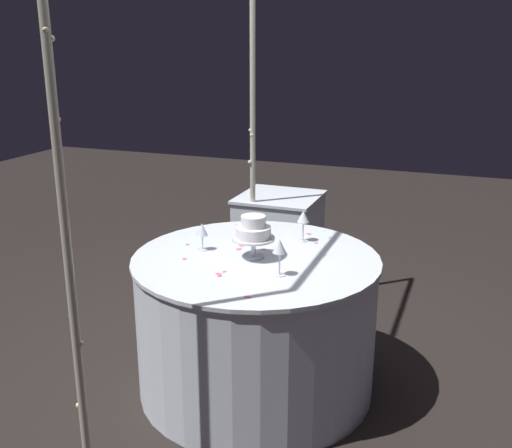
{
  "coord_description": "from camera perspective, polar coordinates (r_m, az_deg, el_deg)",
  "views": [
    {
      "loc": [
        -2.69,
        -1.02,
        1.81
      ],
      "look_at": [
        0.0,
        0.0,
        0.93
      ],
      "focal_mm": 41.88,
      "sensor_mm": 36.0,
      "label": 1
    }
  ],
  "objects": [
    {
      "name": "ground_plane",
      "position": [
        3.4,
        0.0,
        -15.11
      ],
      "size": [
        12.0,
        12.0,
        0.0
      ],
      "primitive_type": "plane",
      "color": "black"
    },
    {
      "name": "rose_petal_1",
      "position": [
        3.18,
        -1.67,
        -2.4
      ],
      "size": [
        0.05,
        0.04,
        0.0
      ],
      "primitive_type": "ellipsoid",
      "rotation": [
        0.0,
        0.0,
        2.64
      ],
      "color": "#EA6B84",
      "rests_on": "main_table"
    },
    {
      "name": "rose_petal_5",
      "position": [
        3.17,
        0.84,
        -2.44
      ],
      "size": [
        0.03,
        0.03,
        0.0
      ],
      "primitive_type": "ellipsoid",
      "rotation": [
        0.0,
        0.0,
        1.81
      ],
      "color": "#EA6B84",
      "rests_on": "main_table"
    },
    {
      "name": "decorative_arch",
      "position": [
        3.05,
        -7.04,
        12.26
      ],
      "size": [
        1.98,
        0.06,
        2.45
      ],
      "color": "#B7B29E",
      "rests_on": "ground"
    },
    {
      "name": "rose_petal_10",
      "position": [
        3.06,
        -6.85,
        -3.32
      ],
      "size": [
        0.04,
        0.04,
        0.0
      ],
      "primitive_type": "ellipsoid",
      "rotation": [
        0.0,
        0.0,
        0.53
      ],
      "color": "#EA6B84",
      "rests_on": "main_table"
    },
    {
      "name": "rose_petal_2",
      "position": [
        3.29,
        5.77,
        -1.8
      ],
      "size": [
        0.03,
        0.02,
        0.0
      ],
      "primitive_type": "ellipsoid",
      "rotation": [
        0.0,
        0.0,
        0.14
      ],
      "color": "#EA6B84",
      "rests_on": "main_table"
    },
    {
      "name": "tiered_cake",
      "position": [
        3.01,
        -0.26,
        -0.69
      ],
      "size": [
        0.22,
        0.22,
        0.22
      ],
      "color": "silver",
      "rests_on": "main_table"
    },
    {
      "name": "wine_glass_0",
      "position": [
        2.79,
        2.26,
        -2.29
      ],
      "size": [
        0.07,
        0.07,
        0.18
      ],
      "color": "silver",
      "rests_on": "main_table"
    },
    {
      "name": "rose_petal_3",
      "position": [
        2.6,
        -0.83,
        -6.98
      ],
      "size": [
        0.03,
        0.04,
        0.0
      ],
      "primitive_type": "ellipsoid",
      "rotation": [
        0.0,
        0.0,
        5.03
      ],
      "color": "#EA6B84",
      "rests_on": "main_table"
    },
    {
      "name": "wine_glass_2",
      "position": [
        3.28,
        4.53,
        0.59
      ],
      "size": [
        0.07,
        0.07,
        0.17
      ],
      "color": "silver",
      "rests_on": "main_table"
    },
    {
      "name": "rose_petal_4",
      "position": [
        3.27,
        -6.6,
        -1.95
      ],
      "size": [
        0.03,
        0.02,
        0.0
      ],
      "primitive_type": "ellipsoid",
      "rotation": [
        0.0,
        0.0,
        6.13
      ],
      "color": "#EA6B84",
      "rests_on": "main_table"
    },
    {
      "name": "rose_petal_8",
      "position": [
        3.44,
        5.04,
        -0.92
      ],
      "size": [
        0.03,
        0.04,
        0.0
      ],
      "primitive_type": "ellipsoid",
      "rotation": [
        0.0,
        0.0,
        4.63
      ],
      "color": "#EA6B84",
      "rests_on": "main_table"
    },
    {
      "name": "rose_petal_7",
      "position": [
        2.85,
        -3.62,
        -4.77
      ],
      "size": [
        0.03,
        0.04,
        0.0
      ],
      "primitive_type": "ellipsoid",
      "rotation": [
        0.0,
        0.0,
        4.46
      ],
      "color": "#EA6B84",
      "rests_on": "main_table"
    },
    {
      "name": "rose_petal_11",
      "position": [
        3.59,
        -1.7,
        -0.09
      ],
      "size": [
        0.04,
        0.05,
        0.0
      ],
      "primitive_type": "ellipsoid",
      "rotation": [
        0.0,
        0.0,
        5.05
      ],
      "color": "#EA6B84",
      "rests_on": "main_table"
    },
    {
      "name": "rose_petal_0",
      "position": [
        2.83,
        -3.51,
        -4.97
      ],
      "size": [
        0.03,
        0.03,
        0.0
      ],
      "primitive_type": "ellipsoid",
      "rotation": [
        0.0,
        0.0,
        5.21
      ],
      "color": "#EA6B84",
      "rests_on": "main_table"
    },
    {
      "name": "side_table",
      "position": [
        4.33,
        2.2,
        -2.17
      ],
      "size": [
        0.55,
        0.55,
        0.77
      ],
      "color": "silver",
      "rests_on": "ground"
    },
    {
      "name": "rose_petal_6",
      "position": [
        2.88,
        -3.03,
        -4.55
      ],
      "size": [
        0.03,
        0.03,
        0.0
      ],
      "primitive_type": "ellipsoid",
      "rotation": [
        0.0,
        0.0,
        5.7
      ],
      "color": "#EA6B84",
      "rests_on": "main_table"
    },
    {
      "name": "main_table",
      "position": [
        3.22,
        0.0,
        -9.43
      ],
      "size": [
        1.28,
        1.28,
        0.75
      ],
      "color": "silver",
      "rests_on": "ground"
    },
    {
      "name": "wine_glass_1",
      "position": [
        3.15,
        -5.13,
        -0.63
      ],
      "size": [
        0.06,
        0.06,
        0.15
      ],
      "color": "silver",
      "rests_on": "main_table"
    },
    {
      "name": "rose_petal_9",
      "position": [
        3.23,
        -1.4,
        -2.06
      ],
      "size": [
        0.04,
        0.04,
        0.0
      ],
      "primitive_type": "ellipsoid",
      "rotation": [
        0.0,
        0.0,
        3.87
      ],
      "color": "#EA6B84",
      "rests_on": "main_table"
    }
  ]
}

